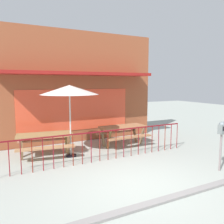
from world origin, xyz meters
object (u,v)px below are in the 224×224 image
(picnic_table_left, at_px, (45,139))
(parking_meter_near, at_px, (222,133))
(patio_umbrella, at_px, (70,90))
(picnic_table_right, at_px, (123,130))

(picnic_table_left, height_order, parking_meter_near, parking_meter_near)
(patio_umbrella, relative_size, parking_meter_near, 1.70)
(picnic_table_left, distance_m, parking_meter_near, 5.46)
(picnic_table_right, bearing_deg, parking_meter_near, -72.68)
(picnic_table_left, bearing_deg, picnic_table_right, 0.53)
(picnic_table_right, height_order, patio_umbrella, patio_umbrella)
(patio_umbrella, bearing_deg, picnic_table_left, 154.51)
(parking_meter_near, bearing_deg, picnic_table_left, 139.37)
(picnic_table_left, xyz_separation_m, picnic_table_right, (3.01, 0.03, 0.00))
(picnic_table_right, height_order, parking_meter_near, parking_meter_near)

